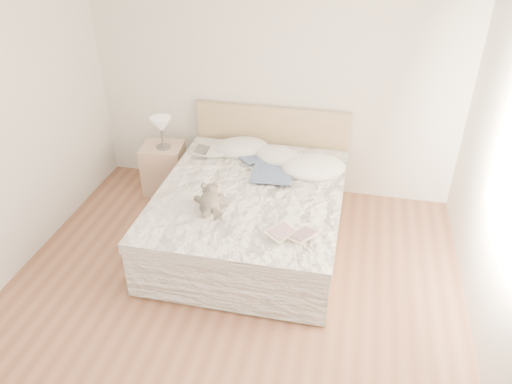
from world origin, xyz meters
TOP-DOWN VIEW (x-y plane):
  - floor at (0.00, 0.00)m, footprint 4.00×4.50m
  - wall_back at (0.00, 2.25)m, footprint 4.00×0.02m
  - bed at (0.00, 1.19)m, footprint 1.72×2.14m
  - nightstand at (-1.19, 1.87)m, footprint 0.49×0.45m
  - table_lamp at (-1.16, 1.84)m, footprint 0.24×0.24m
  - pillow_left at (-0.27, 1.87)m, footprint 0.70×0.59m
  - pillow_middle at (0.15, 1.75)m, footprint 0.64×0.55m
  - pillow_right at (0.54, 1.60)m, footprint 0.76×0.63m
  - blouse at (0.15, 1.51)m, footprint 0.66×0.70m
  - photo_book at (-0.58, 1.73)m, footprint 0.37×0.26m
  - childrens_book at (0.50, 0.46)m, footprint 0.44×0.40m
  - teddy_bear at (-0.26, 0.66)m, footprint 0.34×0.39m

SIDE VIEW (x-z plane):
  - floor at x=0.00m, z-range 0.00..0.00m
  - nightstand at x=-1.19m, z-range 0.00..0.56m
  - bed at x=0.00m, z-range -0.19..0.81m
  - blouse at x=0.15m, z-range 0.62..0.64m
  - photo_book at x=-0.58m, z-range 0.62..0.64m
  - childrens_book at x=0.50m, z-range 0.62..0.64m
  - pillow_left at x=-0.27m, z-range 0.55..0.73m
  - pillow_middle at x=0.15m, z-range 0.56..0.72m
  - pillow_right at x=0.54m, z-range 0.54..0.74m
  - teddy_bear at x=-0.26m, z-range 0.56..0.74m
  - table_lamp at x=-1.16m, z-range 0.64..1.00m
  - wall_back at x=0.00m, z-range 0.00..2.70m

